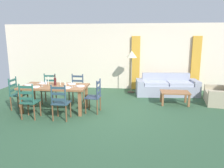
% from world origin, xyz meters
% --- Properties ---
extents(ground_plane, '(9.60, 9.60, 0.02)m').
position_xyz_m(ground_plane, '(0.00, 0.00, -0.01)').
color(ground_plane, '#2E5137').
extents(wall_far, '(9.60, 0.16, 2.70)m').
position_xyz_m(wall_far, '(0.00, 3.30, 1.35)').
color(wall_far, beige).
rests_on(wall_far, ground_plane).
extents(curtain_panel_left, '(0.35, 0.08, 2.20)m').
position_xyz_m(curtain_panel_left, '(0.85, 3.16, 1.10)').
color(curtain_panel_left, gold).
rests_on(curtain_panel_left, ground_plane).
extents(curtain_panel_right, '(0.35, 0.08, 2.20)m').
position_xyz_m(curtain_panel_right, '(3.25, 3.16, 1.10)').
color(curtain_panel_right, gold).
rests_on(curtain_panel_right, ground_plane).
extents(dining_table, '(1.90, 0.96, 0.75)m').
position_xyz_m(dining_table, '(-1.46, 0.11, 0.66)').
color(dining_table, '#925D38').
rests_on(dining_table, ground_plane).
extents(dining_chair_near_left, '(0.43, 0.41, 0.96)m').
position_xyz_m(dining_chair_near_left, '(-1.87, -0.61, 0.48)').
color(dining_chair_near_left, '#255B4B').
rests_on(dining_chair_near_left, ground_plane).
extents(dining_chair_near_right, '(0.43, 0.41, 0.96)m').
position_xyz_m(dining_chair_near_right, '(-1.02, -0.60, 0.48)').
color(dining_chair_near_right, '#2B4655').
rests_on(dining_chair_near_right, ground_plane).
extents(dining_chair_far_left, '(0.44, 0.42, 0.96)m').
position_xyz_m(dining_chair_far_left, '(-1.94, 0.84, 0.48)').
color(dining_chair_far_left, '#24574E').
rests_on(dining_chair_far_left, ground_plane).
extents(dining_chair_far_right, '(0.44, 0.42, 0.96)m').
position_xyz_m(dining_chair_far_right, '(-1.02, 0.88, 0.48)').
color(dining_chair_far_right, '#30455A').
rests_on(dining_chair_far_right, ground_plane).
extents(dining_chair_head_west, '(0.41, 0.43, 0.96)m').
position_xyz_m(dining_chair_head_west, '(-2.63, 0.11, 0.48)').
color(dining_chair_head_west, '#23544B').
rests_on(dining_chair_head_west, ground_plane).
extents(dining_chair_head_east, '(0.43, 0.45, 0.96)m').
position_xyz_m(dining_chair_head_east, '(-0.27, 0.09, 0.48)').
color(dining_chair_head_east, '#2F405A').
rests_on(dining_chair_head_east, ground_plane).
extents(dinner_plate_near_left, '(0.24, 0.24, 0.02)m').
position_xyz_m(dinner_plate_near_left, '(-1.91, -0.14, 0.76)').
color(dinner_plate_near_left, white).
rests_on(dinner_plate_near_left, dining_table).
extents(fork_near_left, '(0.02, 0.17, 0.01)m').
position_xyz_m(fork_near_left, '(-2.06, -0.14, 0.75)').
color(fork_near_left, silver).
rests_on(fork_near_left, dining_table).
extents(dinner_plate_near_right, '(0.24, 0.24, 0.02)m').
position_xyz_m(dinner_plate_near_right, '(-1.01, -0.14, 0.76)').
color(dinner_plate_near_right, white).
rests_on(dinner_plate_near_right, dining_table).
extents(fork_near_right, '(0.02, 0.17, 0.01)m').
position_xyz_m(fork_near_right, '(-1.16, -0.14, 0.75)').
color(fork_near_right, silver).
rests_on(fork_near_right, dining_table).
extents(dinner_plate_far_left, '(0.24, 0.24, 0.02)m').
position_xyz_m(dinner_plate_far_left, '(-1.91, 0.36, 0.76)').
color(dinner_plate_far_left, white).
rests_on(dinner_plate_far_left, dining_table).
extents(fork_far_left, '(0.03, 0.17, 0.01)m').
position_xyz_m(fork_far_left, '(-2.06, 0.36, 0.75)').
color(fork_far_left, silver).
rests_on(fork_far_left, dining_table).
extents(dinner_plate_far_right, '(0.24, 0.24, 0.02)m').
position_xyz_m(dinner_plate_far_right, '(-1.01, 0.36, 0.76)').
color(dinner_plate_far_right, white).
rests_on(dinner_plate_far_right, dining_table).
extents(fork_far_right, '(0.03, 0.17, 0.01)m').
position_xyz_m(fork_far_right, '(-1.16, 0.36, 0.75)').
color(fork_far_right, silver).
rests_on(fork_far_right, dining_table).
extents(dinner_plate_head_west, '(0.24, 0.24, 0.02)m').
position_xyz_m(dinner_plate_head_west, '(-2.24, 0.11, 0.76)').
color(dinner_plate_head_west, white).
rests_on(dinner_plate_head_west, dining_table).
extents(fork_head_west, '(0.02, 0.17, 0.01)m').
position_xyz_m(fork_head_west, '(-2.39, 0.11, 0.75)').
color(fork_head_west, silver).
rests_on(fork_head_west, dining_table).
extents(dinner_plate_head_east, '(0.24, 0.24, 0.02)m').
position_xyz_m(dinner_plate_head_east, '(-0.68, 0.11, 0.76)').
color(dinner_plate_head_east, white).
rests_on(dinner_plate_head_east, dining_table).
extents(fork_head_east, '(0.02, 0.17, 0.01)m').
position_xyz_m(fork_head_east, '(-0.83, 0.11, 0.75)').
color(fork_head_east, silver).
rests_on(fork_head_east, dining_table).
extents(wine_bottle, '(0.07, 0.07, 0.32)m').
position_xyz_m(wine_bottle, '(-1.45, 0.17, 0.87)').
color(wine_bottle, '#471919').
rests_on(wine_bottle, dining_table).
extents(wine_glass_near_left, '(0.06, 0.06, 0.16)m').
position_xyz_m(wine_glass_near_left, '(-1.78, -0.01, 0.86)').
color(wine_glass_near_left, white).
rests_on(wine_glass_near_left, dining_table).
extents(wine_glass_near_right, '(0.06, 0.06, 0.16)m').
position_xyz_m(wine_glass_near_right, '(-0.89, -0.02, 0.86)').
color(wine_glass_near_right, white).
rests_on(wine_glass_near_right, dining_table).
extents(wine_glass_far_left, '(0.06, 0.06, 0.16)m').
position_xyz_m(wine_glass_far_left, '(-1.77, 0.26, 0.86)').
color(wine_glass_far_left, white).
rests_on(wine_glass_far_left, dining_table).
extents(coffee_cup_primary, '(0.07, 0.07, 0.09)m').
position_xyz_m(coffee_cup_primary, '(-1.14, 0.15, 0.80)').
color(coffee_cup_primary, beige).
rests_on(coffee_cup_primary, dining_table).
extents(candle_tall, '(0.05, 0.05, 0.27)m').
position_xyz_m(candle_tall, '(-1.64, 0.13, 0.83)').
color(candle_tall, '#998C66').
rests_on(candle_tall, dining_table).
extents(candle_short, '(0.05, 0.05, 0.18)m').
position_xyz_m(candle_short, '(-1.26, 0.07, 0.80)').
color(candle_short, '#998C66').
rests_on(candle_short, dining_table).
extents(couch, '(2.34, 0.98, 0.80)m').
position_xyz_m(couch, '(2.05, 2.37, 0.29)').
color(couch, '#999EB2').
rests_on(couch, ground_plane).
extents(coffee_table, '(0.90, 0.56, 0.42)m').
position_xyz_m(coffee_table, '(2.15, 1.15, 0.36)').
color(coffee_table, '#925D38').
rests_on(coffee_table, ground_plane).
extents(armchair_upholstered, '(0.99, 1.28, 0.72)m').
position_xyz_m(armchair_upholstered, '(3.67, 1.39, 0.25)').
color(armchair_upholstered, tan).
rests_on(armchair_upholstered, ground_plane).
extents(standing_lamp, '(0.40, 0.40, 1.64)m').
position_xyz_m(standing_lamp, '(0.70, 2.55, 1.41)').
color(standing_lamp, '#332D28').
rests_on(standing_lamp, ground_plane).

